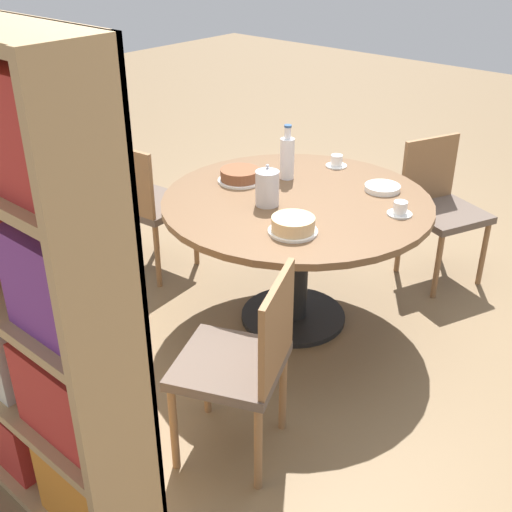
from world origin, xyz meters
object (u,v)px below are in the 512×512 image
cake_main (240,176)px  coffee_pot (267,187)px  chair_c (440,205)px  cake_second (293,225)px  cup_b (400,209)px  chair_b (243,361)px  bookshelf (23,306)px  cup_a (337,162)px  chair_a (146,203)px  water_bottle (287,157)px

cake_main → coffee_pot: bearing=155.8°
chair_c → cake_second: (0.11, 1.32, 0.30)m
coffee_pot → cup_b: size_ratio=1.76×
chair_c → chair_b: bearing=-153.9°
cake_second → cup_b: bearing=-118.4°
chair_b → bookshelf: size_ratio=0.48×
cup_a → chair_b: bearing=112.1°
chair_c → cup_a: size_ratio=6.97×
coffee_pot → cup_a: 0.70m
cup_a → cup_b: size_ratio=1.00×
cake_main → chair_b: bearing=133.0°
chair_a → cup_b: 1.61m
coffee_pot → cake_main: bearing=-24.2°
water_bottle → cake_second: (-0.46, 0.52, -0.09)m
chair_a → chair_c: size_ratio=1.00×
chair_b → cup_a: (0.60, -1.48, 0.30)m
chair_c → cup_a: (0.47, 0.47, 0.30)m
cake_second → coffee_pot: bearing=-29.0°
chair_a → coffee_pot: size_ratio=3.97×
water_bottle → cup_b: 0.73m
chair_c → chair_a: bearing=152.1°
bookshelf → cup_a: size_ratio=14.59×
chair_a → coffee_pot: coffee_pot is taller
cup_a → chair_a: bearing=37.2°
chair_b → bookshelf: 0.87m
chair_b → cup_b: size_ratio=6.97×
cup_a → cake_second: bearing=112.5°
chair_a → cake_main: (-0.66, -0.15, 0.30)m
chair_b → coffee_pot: coffee_pot is taller
chair_b → cake_second: chair_b is taller
cake_second → cup_a: 0.93m
chair_c → cake_main: chair_c is taller
chair_c → cup_a: chair_c is taller
water_bottle → cake_second: water_bottle is taller
chair_a → chair_c: same height
chair_c → bookshelf: bearing=-164.2°
bookshelf → cake_second: (-0.18, -1.27, -0.09)m
bookshelf → cup_a: (0.18, -2.13, -0.10)m
chair_b → cup_a: size_ratio=6.97×
bookshelf → water_bottle: bookshelf is taller
cake_main → cup_b: bearing=-167.7°
coffee_pot → water_bottle: size_ratio=0.71×
chair_c → bookshelf: 2.64m
bookshelf → coffee_pot: bearing=94.8°
chair_c → water_bottle: size_ratio=2.84×
cake_main → cup_a: cake_main is taller
bookshelf → cup_b: bearing=75.7°
coffee_pot → cake_second: coffee_pot is taller
chair_b → water_bottle: size_ratio=2.84×
water_bottle → chair_b: bearing=121.6°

